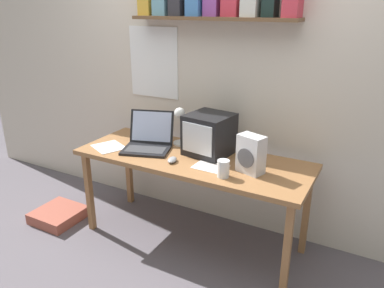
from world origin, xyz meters
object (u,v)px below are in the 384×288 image
(juice_glass, at_px, (223,169))
(computer_mouse, at_px, (172,160))
(desk_lamp, at_px, (181,124))
(floor_cushion, at_px, (58,215))
(space_heater, at_px, (251,154))
(loose_paper_near_monitor, at_px, (211,167))
(crt_monitor, at_px, (209,134))
(laptop, at_px, (149,139))
(open_notebook, at_px, (109,147))
(corner_desk, at_px, (192,164))

(juice_glass, distance_m, computer_mouse, 0.42)
(computer_mouse, bearing_deg, juice_glass, -6.63)
(desk_lamp, bearing_deg, juice_glass, -48.11)
(desk_lamp, distance_m, floor_cushion, 1.36)
(space_heater, distance_m, loose_paper_near_monitor, 0.30)
(crt_monitor, bearing_deg, desk_lamp, 178.50)
(desk_lamp, bearing_deg, laptop, -154.43)
(floor_cushion, bearing_deg, open_notebook, 18.41)
(desk_lamp, xyz_separation_m, floor_cushion, (-0.96, -0.47, -0.85))
(desk_lamp, bearing_deg, open_notebook, -160.87)
(crt_monitor, bearing_deg, juice_glass, -42.83)
(juice_glass, xyz_separation_m, computer_mouse, (-0.42, 0.05, -0.04))
(space_heater, xyz_separation_m, computer_mouse, (-0.54, -0.10, -0.11))
(desk_lamp, relative_size, space_heater, 1.21)
(corner_desk, xyz_separation_m, crt_monitor, (0.08, 0.12, 0.21))
(computer_mouse, height_order, floor_cushion, computer_mouse)
(desk_lamp, xyz_separation_m, juice_glass, (0.53, -0.36, -0.13))
(corner_desk, relative_size, juice_glass, 15.16)
(space_heater, relative_size, loose_paper_near_monitor, 1.12)
(juice_glass, height_order, loose_paper_near_monitor, juice_glass)
(loose_paper_near_monitor, relative_size, floor_cushion, 0.61)
(laptop, relative_size, loose_paper_near_monitor, 1.92)
(crt_monitor, distance_m, desk_lamp, 0.28)
(corner_desk, relative_size, floor_cushion, 4.65)
(loose_paper_near_monitor, bearing_deg, space_heater, 10.99)
(desk_lamp, height_order, loose_paper_near_monitor, desk_lamp)
(space_heater, xyz_separation_m, loose_paper_near_monitor, (-0.27, -0.05, -0.13))
(crt_monitor, distance_m, juice_glass, 0.42)
(open_notebook, bearing_deg, loose_paper_near_monitor, 2.59)
(laptop, bearing_deg, juice_glass, -34.38)
(space_heater, height_order, open_notebook, space_heater)
(crt_monitor, height_order, open_notebook, crt_monitor)
(space_heater, bearing_deg, crt_monitor, 175.04)
(loose_paper_near_monitor, bearing_deg, desk_lamp, 145.90)
(corner_desk, distance_m, open_notebook, 0.68)
(crt_monitor, distance_m, open_notebook, 0.80)
(crt_monitor, relative_size, desk_lamp, 1.12)
(crt_monitor, xyz_separation_m, open_notebook, (-0.74, -0.26, -0.15))
(desk_lamp, distance_m, juice_glass, 0.66)
(desk_lamp, bearing_deg, loose_paper_near_monitor, -47.70)
(desk_lamp, bearing_deg, space_heater, -31.58)
(crt_monitor, height_order, laptop, crt_monitor)
(space_heater, xyz_separation_m, open_notebook, (-1.13, -0.09, -0.13))
(laptop, height_order, computer_mouse, laptop)
(corner_desk, xyz_separation_m, computer_mouse, (-0.08, -0.15, 0.08))
(laptop, distance_m, loose_paper_near_monitor, 0.60)
(corner_desk, distance_m, desk_lamp, 0.35)
(juice_glass, relative_size, computer_mouse, 0.97)
(open_notebook, bearing_deg, corner_desk, 11.77)
(desk_lamp, xyz_separation_m, open_notebook, (-0.47, -0.30, -0.18))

